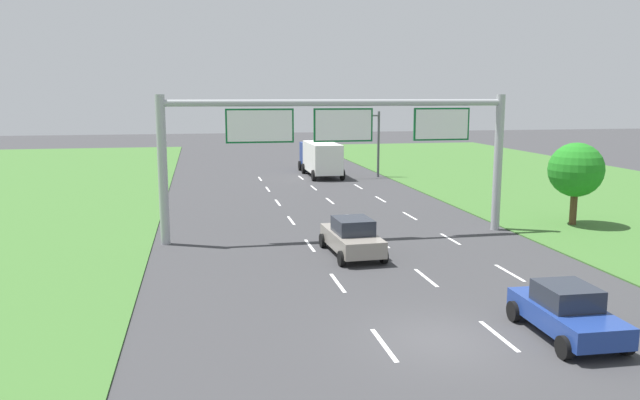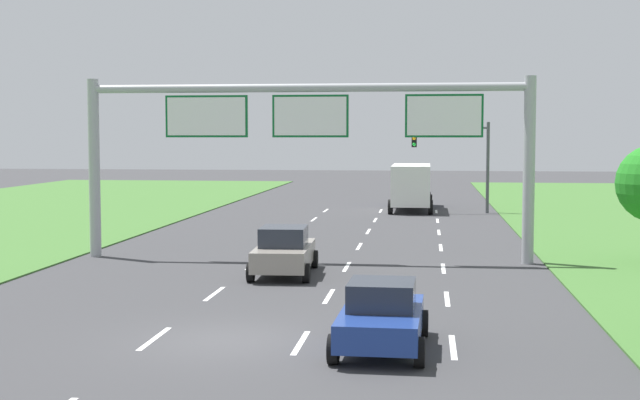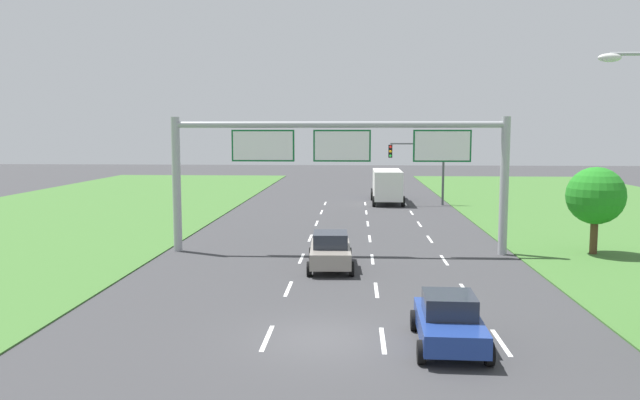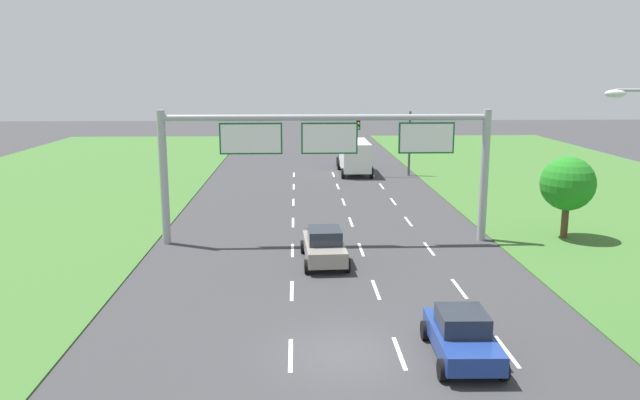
% 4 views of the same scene
% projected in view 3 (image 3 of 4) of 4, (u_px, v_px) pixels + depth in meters
% --- Properties ---
extents(ground_plane, '(200.00, 200.00, 0.00)m').
position_uv_depth(ground_plane, '(325.00, 339.00, 18.80)').
color(ground_plane, '#38383A').
extents(lane_dashes_inner_left, '(0.14, 56.40, 0.01)m').
position_uv_depth(lane_dashes_inner_left, '(296.00, 272.00, 27.83)').
color(lane_dashes_inner_left, white).
rests_on(lane_dashes_inner_left, ground_plane).
extents(lane_dashes_inner_right, '(0.14, 56.40, 0.01)m').
position_uv_depth(lane_dashes_inner_right, '(374.00, 273.00, 27.63)').
color(lane_dashes_inner_right, white).
rests_on(lane_dashes_inner_right, ground_plane).
extents(lane_dashes_slip, '(0.14, 56.40, 0.01)m').
position_uv_depth(lane_dashes_slip, '(454.00, 274.00, 27.43)').
color(lane_dashes_slip, white).
rests_on(lane_dashes_slip, ground_plane).
extents(car_near_red, '(2.22, 4.47, 1.68)m').
position_uv_depth(car_near_red, '(330.00, 251.00, 28.55)').
color(car_near_red, gray).
rests_on(car_near_red, ground_plane).
extents(car_lead_silver, '(2.11, 4.01, 1.54)m').
position_uv_depth(car_lead_silver, '(449.00, 321.00, 18.11)').
color(car_lead_silver, navy).
rests_on(car_lead_silver, ground_plane).
extents(box_truck, '(2.72, 8.43, 2.92)m').
position_uv_depth(box_truck, '(387.00, 184.00, 55.41)').
color(box_truck, navy).
rests_on(box_truck, ground_plane).
extents(sign_gantry, '(17.24, 0.44, 7.00)m').
position_uv_depth(sign_gantry, '(340.00, 157.00, 31.75)').
color(sign_gantry, '#9EA0A5').
rests_on(sign_gantry, ground_plane).
extents(traffic_light_mast, '(4.76, 0.49, 5.60)m').
position_uv_depth(traffic_light_mast, '(420.00, 160.00, 52.97)').
color(traffic_light_mast, '#47494F').
rests_on(traffic_light_mast, ground_plane).
extents(roadside_tree_mid, '(2.90, 2.90, 4.48)m').
position_uv_depth(roadside_tree_mid, '(596.00, 196.00, 31.40)').
color(roadside_tree_mid, '#513823').
rests_on(roadside_tree_mid, ground_plane).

